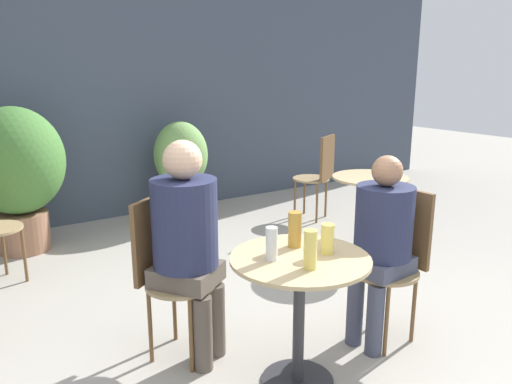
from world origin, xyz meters
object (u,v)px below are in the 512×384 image
(cafe_table_far, at_px, (369,198))
(seated_person_0, at_px, (381,235))
(bistro_chair_1, at_px, (165,264))
(beer_glass_0, at_px, (272,244))
(seated_person_1, at_px, (188,235))
(beer_glass_2, at_px, (327,239))
(beer_glass_3, at_px, (295,229))
(beer_glass_1, at_px, (310,250))
(cafe_table_near, at_px, (299,289))
(bistro_chair_4, at_px, (320,170))
(potted_plant_1, at_px, (181,167))
(potted_plant_0, at_px, (16,168))
(bistro_chair_0, at_px, (396,252))

(cafe_table_far, height_order, seated_person_0, seated_person_0)
(bistro_chair_1, distance_m, beer_glass_0, 0.72)
(seated_person_1, xyz_separation_m, beer_glass_2, (0.51, -0.56, 0.04))
(seated_person_1, bearing_deg, beer_glass_3, -76.92)
(seated_person_1, bearing_deg, beer_glass_0, -99.97)
(beer_glass_3, bearing_deg, beer_glass_1, -113.91)
(seated_person_0, distance_m, beer_glass_1, 0.72)
(seated_person_0, bearing_deg, cafe_table_far, 131.83)
(seated_person_0, xyz_separation_m, beer_glass_0, (-0.78, -0.01, 0.11))
(beer_glass_3, bearing_deg, bistro_chair_1, 135.06)
(beer_glass_1, xyz_separation_m, beer_glass_2, (0.20, 0.11, -0.02))
(beer_glass_2, bearing_deg, beer_glass_1, -152.03)
(seated_person_0, distance_m, beer_glass_3, 0.59)
(cafe_table_near, bearing_deg, bistro_chair_4, 47.61)
(cafe_table_near, xyz_separation_m, bistro_chair_1, (-0.45, 0.65, 0.01))
(seated_person_1, bearing_deg, cafe_table_near, -90.00)
(seated_person_0, distance_m, potted_plant_1, 2.99)
(bistro_chair_1, xyz_separation_m, beer_glass_0, (0.31, -0.60, 0.24))
(beer_glass_1, distance_m, beer_glass_2, 0.23)
(cafe_table_near, bearing_deg, cafe_table_far, 34.40)
(potted_plant_0, bearing_deg, beer_glass_3, -71.64)
(bistro_chair_0, relative_size, beer_glass_1, 4.90)
(bistro_chair_0, relative_size, beer_glass_2, 6.02)
(beer_glass_0, bearing_deg, bistro_chair_4, 45.03)
(cafe_table_far, xyz_separation_m, potted_plant_1, (-0.90, 1.89, 0.06))
(bistro_chair_0, distance_m, beer_glass_2, 0.69)
(beer_glass_0, xyz_separation_m, beer_glass_3, (0.21, 0.09, 0.01))
(bistro_chair_1, relative_size, seated_person_0, 0.81)
(bistro_chair_0, height_order, beer_glass_0, bistro_chair_0)
(beer_glass_1, xyz_separation_m, potted_plant_1, (0.82, 3.18, -0.23))
(cafe_table_far, bearing_deg, seated_person_1, -163.03)
(cafe_table_near, relative_size, beer_glass_2, 4.61)
(beer_glass_1, bearing_deg, bistro_chair_4, 48.62)
(cafe_table_far, height_order, beer_glass_2, beer_glass_2)
(beer_glass_3, height_order, potted_plant_0, potted_plant_0)
(beer_glass_1, bearing_deg, potted_plant_0, 104.72)
(cafe_table_near, bearing_deg, seated_person_0, 4.65)
(cafe_table_far, distance_m, potted_plant_0, 3.11)
(seated_person_0, xyz_separation_m, potted_plant_0, (-1.50, 2.88, 0.08))
(bistro_chair_1, distance_m, potted_plant_0, 2.33)
(beer_glass_3, bearing_deg, bistro_chair_0, -5.54)
(beer_glass_2, bearing_deg, seated_person_1, 132.30)
(cafe_table_far, relative_size, beer_glass_0, 4.20)
(beer_glass_0, distance_m, beer_glass_3, 0.23)
(seated_person_0, bearing_deg, beer_glass_1, -79.10)
(cafe_table_far, height_order, potted_plant_1, potted_plant_1)
(cafe_table_near, height_order, seated_person_1, seated_person_1)
(bistro_chair_4, height_order, beer_glass_3, bistro_chair_4)
(bistro_chair_0, relative_size, beer_glass_3, 4.90)
(beer_glass_3, bearing_deg, bistro_chair_4, 46.79)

